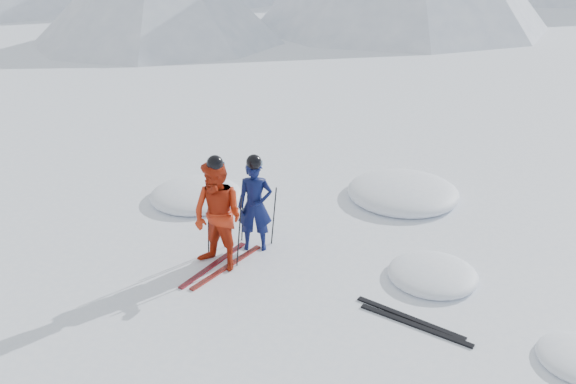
% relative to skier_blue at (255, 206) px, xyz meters
% --- Properties ---
extents(ground, '(160.00, 160.00, 0.00)m').
position_rel_skier_blue_xyz_m(ground, '(2.30, -0.37, -0.82)').
color(ground, white).
rests_on(ground, ground).
extents(skier_blue, '(0.69, 0.56, 1.64)m').
position_rel_skier_blue_xyz_m(skier_blue, '(0.00, 0.00, 0.00)').
color(skier_blue, '#0B1344').
rests_on(skier_blue, ground).
extents(skier_red, '(1.06, 0.92, 1.87)m').
position_rel_skier_blue_xyz_m(skier_red, '(-0.34, -0.78, 0.11)').
color(skier_red, '#AF260E').
rests_on(skier_red, ground).
extents(pole_blue_left, '(0.11, 0.08, 1.09)m').
position_rel_skier_blue_xyz_m(pole_blue_left, '(-0.30, 0.15, -0.27)').
color(pole_blue_left, black).
rests_on(pole_blue_left, ground).
extents(pole_blue_right, '(0.11, 0.07, 1.09)m').
position_rel_skier_blue_xyz_m(pole_blue_right, '(0.25, 0.25, -0.27)').
color(pole_blue_right, black).
rests_on(pole_blue_right, ground).
extents(pole_red_left, '(0.12, 0.10, 1.24)m').
position_rel_skier_blue_xyz_m(pole_red_left, '(-0.64, -0.53, -0.20)').
color(pole_red_left, black).
rests_on(pole_red_left, ground).
extents(pole_red_right, '(0.12, 0.09, 1.24)m').
position_rel_skier_blue_xyz_m(pole_red_right, '(-0.04, -0.63, -0.20)').
color(pole_red_right, black).
rests_on(pole_red_right, ground).
extents(ski_worn_left, '(0.47, 1.68, 0.03)m').
position_rel_skier_blue_xyz_m(ski_worn_left, '(-0.46, -0.78, -0.80)').
color(ski_worn_left, black).
rests_on(ski_worn_left, ground).
extents(ski_worn_right, '(0.59, 1.65, 0.03)m').
position_rel_skier_blue_xyz_m(ski_worn_right, '(-0.22, -0.78, -0.80)').
color(ski_worn_right, black).
rests_on(ski_worn_right, ground).
extents(ski_loose_a, '(1.64, 0.61, 0.03)m').
position_rel_skier_blue_xyz_m(ski_loose_a, '(2.87, -1.25, -0.80)').
color(ski_loose_a, black).
rests_on(ski_loose_a, ground).
extents(ski_loose_b, '(1.66, 0.56, 0.03)m').
position_rel_skier_blue_xyz_m(ski_loose_b, '(2.97, -1.40, -0.80)').
color(ski_loose_b, black).
rests_on(ski_loose_b, ground).
extents(snow_lumps, '(8.55, 6.18, 0.51)m').
position_rel_skier_blue_xyz_m(snow_lumps, '(1.26, 1.91, -0.82)').
color(snow_lumps, white).
rests_on(snow_lumps, ground).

